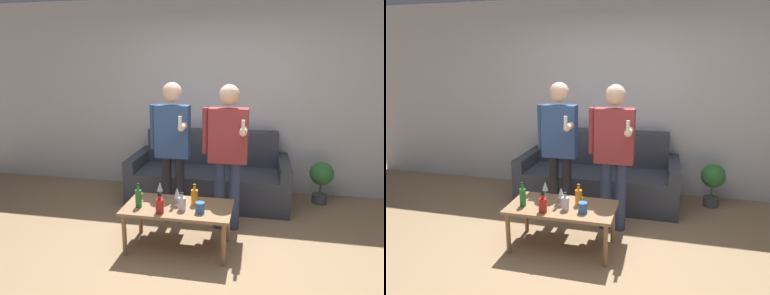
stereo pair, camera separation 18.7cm
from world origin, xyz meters
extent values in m
plane|color=#997A56|center=(0.00, 0.00, 0.00)|extent=(16.00, 16.00, 0.00)
cube|color=silver|center=(0.00, 2.12, 1.35)|extent=(8.00, 0.06, 2.70)
cube|color=#383D47|center=(-0.11, 1.46, 0.22)|extent=(1.81, 0.65, 0.44)
cube|color=#383D47|center=(-0.11, 1.91, 0.46)|extent=(1.81, 0.25, 0.91)
cube|color=#383D47|center=(-1.08, 1.59, 0.31)|extent=(0.14, 0.90, 0.61)
cube|color=#383D47|center=(0.87, 1.59, 0.31)|extent=(0.14, 0.90, 0.61)
cube|color=#8E6B47|center=(-0.23, 0.30, 0.44)|extent=(1.06, 0.56, 0.03)
cylinder|color=#8E6B47|center=(-0.71, 0.07, 0.21)|extent=(0.04, 0.04, 0.42)
cylinder|color=#8E6B47|center=(0.25, 0.07, 0.21)|extent=(0.04, 0.04, 0.42)
cylinder|color=#8E6B47|center=(-0.71, 0.53, 0.21)|extent=(0.04, 0.04, 0.42)
cylinder|color=#8E6B47|center=(0.25, 0.53, 0.21)|extent=(0.04, 0.04, 0.42)
cylinder|color=#23752D|center=(-0.60, 0.21, 0.54)|extent=(0.06, 0.06, 0.18)
cylinder|color=#23752D|center=(-0.60, 0.21, 0.66)|extent=(0.02, 0.02, 0.07)
cylinder|color=black|center=(-0.60, 0.21, 0.69)|extent=(0.03, 0.03, 0.01)
cylinder|color=silver|center=(-0.17, 0.21, 0.52)|extent=(0.07, 0.07, 0.13)
cylinder|color=silver|center=(-0.17, 0.21, 0.60)|extent=(0.03, 0.03, 0.05)
cylinder|color=black|center=(-0.17, 0.21, 0.62)|extent=(0.03, 0.03, 0.01)
cylinder|color=orange|center=(-0.07, 0.37, 0.53)|extent=(0.07, 0.07, 0.15)
cylinder|color=orange|center=(-0.07, 0.37, 0.64)|extent=(0.03, 0.03, 0.06)
cylinder|color=black|center=(-0.07, 0.37, 0.66)|extent=(0.03, 0.03, 0.01)
cylinder|color=#B21E1E|center=(-0.36, 0.12, 0.52)|extent=(0.08, 0.08, 0.13)
cylinder|color=#B21E1E|center=(-0.36, 0.12, 0.61)|extent=(0.03, 0.03, 0.05)
cylinder|color=black|center=(-0.36, 0.12, 0.63)|extent=(0.03, 0.03, 0.01)
cylinder|color=silver|center=(-0.23, 0.31, 0.45)|extent=(0.06, 0.06, 0.01)
cylinder|color=silver|center=(-0.23, 0.31, 0.50)|extent=(0.01, 0.01, 0.08)
cone|color=silver|center=(-0.23, 0.31, 0.59)|extent=(0.07, 0.07, 0.11)
cylinder|color=silver|center=(-0.46, 0.48, 0.45)|extent=(0.06, 0.06, 0.01)
cylinder|color=silver|center=(-0.46, 0.48, 0.49)|extent=(0.01, 0.01, 0.07)
cone|color=silver|center=(-0.46, 0.48, 0.57)|extent=(0.07, 0.07, 0.10)
cylinder|color=#3366B2|center=(0.01, 0.19, 0.50)|extent=(0.09, 0.09, 0.10)
cylinder|color=#232328|center=(-0.50, 0.89, 0.39)|extent=(0.11, 0.11, 0.79)
cylinder|color=#232328|center=(-0.34, 0.89, 0.39)|extent=(0.11, 0.11, 0.79)
cube|color=#2D4C84|center=(-0.42, 0.89, 1.08)|extent=(0.38, 0.17, 0.59)
sphere|color=beige|center=(-0.42, 0.89, 1.52)|extent=(0.22, 0.22, 0.22)
cylinder|color=#2D4C84|center=(-0.65, 0.89, 1.13)|extent=(0.07, 0.07, 0.50)
cylinder|color=beige|center=(-0.27, 0.76, 1.17)|extent=(0.07, 0.26, 0.07)
cube|color=white|center=(-0.27, 0.60, 1.23)|extent=(0.03, 0.03, 0.14)
cylinder|color=navy|center=(0.13, 0.83, 0.39)|extent=(0.12, 0.12, 0.78)
cylinder|color=navy|center=(0.29, 0.83, 0.39)|extent=(0.12, 0.12, 0.78)
cube|color=#933338|center=(0.21, 0.83, 1.07)|extent=(0.42, 0.18, 0.59)
sphere|color=beige|center=(0.21, 0.83, 1.51)|extent=(0.21, 0.21, 0.21)
cylinder|color=#933338|center=(-0.04, 0.83, 1.12)|extent=(0.07, 0.07, 0.50)
cylinder|color=beige|center=(0.38, 0.69, 1.16)|extent=(0.07, 0.27, 0.07)
cube|color=white|center=(0.38, 0.53, 1.22)|extent=(0.03, 0.03, 0.14)
cylinder|color=#4C4C51|center=(1.37, 1.78, 0.06)|extent=(0.19, 0.19, 0.12)
cylinder|color=#476B38|center=(1.37, 1.78, 0.21)|extent=(0.02, 0.02, 0.18)
sphere|color=#337A38|center=(1.37, 1.78, 0.41)|extent=(0.31, 0.31, 0.31)
camera|label=1|loc=(0.51, -2.76, 1.82)|focal=32.00mm
camera|label=2|loc=(0.69, -2.72, 1.82)|focal=32.00mm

